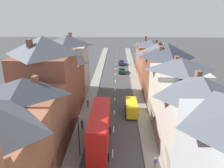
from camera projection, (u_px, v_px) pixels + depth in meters
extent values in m
cube|color=gray|center=(95.00, 86.00, 53.63)|extent=(2.20, 104.00, 0.14)
cube|color=gray|center=(136.00, 86.00, 53.37)|extent=(2.20, 104.00, 0.14)
cube|color=silver|center=(113.00, 153.00, 29.03)|extent=(0.14, 1.80, 0.01)
cube|color=silver|center=(114.00, 129.00, 34.68)|extent=(0.14, 1.80, 0.01)
cube|color=silver|center=(114.00, 112.00, 40.33)|extent=(0.14, 1.80, 0.01)
cube|color=silver|center=(115.00, 99.00, 45.98)|extent=(0.14, 1.80, 0.01)
cube|color=silver|center=(115.00, 89.00, 51.64)|extent=(0.14, 1.80, 0.01)
cube|color=silver|center=(115.00, 81.00, 57.29)|extent=(0.14, 1.80, 0.01)
cube|color=silver|center=(116.00, 74.00, 62.94)|extent=(0.14, 1.80, 0.01)
cube|color=silver|center=(116.00, 69.00, 68.60)|extent=(0.14, 1.80, 0.01)
cube|color=silver|center=(116.00, 64.00, 74.25)|extent=(0.14, 1.80, 0.01)
cube|color=silver|center=(116.00, 60.00, 79.90)|extent=(0.14, 1.80, 0.01)
cube|color=silver|center=(116.00, 56.00, 85.56)|extent=(0.14, 1.80, 0.01)
cube|color=silver|center=(116.00, 53.00, 91.21)|extent=(0.14, 1.80, 0.01)
cube|color=silver|center=(117.00, 51.00, 96.86)|extent=(0.14, 1.80, 0.01)
cube|color=brown|center=(29.00, 128.00, 26.61)|extent=(8.00, 7.02, 9.00)
cube|color=olive|center=(63.00, 148.00, 27.48)|extent=(0.12, 6.45, 3.20)
pyramid|color=#383D47|center=(23.00, 86.00, 24.80)|extent=(8.00, 7.02, 1.84)
cube|color=brown|center=(35.00, 80.00, 24.98)|extent=(0.60, 0.90, 1.05)
cube|color=brown|center=(48.00, 92.00, 33.59)|extent=(8.00, 8.85, 11.95)
cube|color=olive|center=(75.00, 118.00, 34.96)|extent=(0.12, 8.15, 3.20)
pyramid|color=#565B66|center=(43.00, 45.00, 31.16)|extent=(8.00, 8.85, 2.63)
cube|color=brown|center=(29.00, 43.00, 29.29)|extent=(0.60, 0.90, 1.03)
cube|color=brown|center=(61.00, 85.00, 41.63)|extent=(8.00, 7.02, 8.61)
cube|color=maroon|center=(82.00, 98.00, 42.43)|extent=(0.12, 6.46, 3.20)
pyramid|color=#565B66|center=(59.00, 56.00, 39.72)|extent=(8.00, 7.02, 2.82)
cube|color=brown|center=(66.00, 52.00, 40.12)|extent=(0.60, 0.90, 0.99)
cube|color=brown|center=(58.00, 52.00, 40.77)|extent=(0.60, 0.90, 0.92)
cube|color=#BCB7A8|center=(69.00, 69.00, 48.12)|extent=(8.00, 7.51, 10.71)
cube|color=olive|center=(87.00, 86.00, 49.28)|extent=(0.12, 6.91, 3.20)
pyramid|color=#474C56|center=(67.00, 40.00, 45.97)|extent=(8.00, 7.51, 2.15)
cube|color=#99664C|center=(70.00, 36.00, 46.47)|extent=(0.60, 0.90, 1.51)
cube|color=#BCB7A8|center=(196.00, 129.00, 26.80)|extent=(8.00, 10.49, 8.47)
cube|color=maroon|center=(162.00, 147.00, 27.78)|extent=(0.12, 9.65, 3.20)
pyramid|color=#565B66|center=(202.00, 87.00, 24.96)|extent=(8.00, 10.49, 2.54)
cube|color=brown|center=(198.00, 76.00, 26.86)|extent=(0.60, 0.90, 1.28)
cube|color=#BCB7A8|center=(177.00, 97.00, 35.47)|extent=(8.00, 8.17, 9.18)
cube|color=maroon|center=(151.00, 113.00, 36.57)|extent=(0.12, 7.52, 3.20)
pyramid|color=#565B66|center=(180.00, 63.00, 33.61)|extent=(8.00, 8.17, 1.95)
cube|color=brown|center=(177.00, 60.00, 33.76)|extent=(0.60, 0.90, 1.06)
cube|color=brown|center=(165.00, 79.00, 44.52)|extent=(8.00, 10.97, 9.00)
cube|color=#1E5133|center=(145.00, 92.00, 45.59)|extent=(0.12, 10.09, 3.20)
pyramid|color=#383D47|center=(167.00, 50.00, 42.55)|extent=(8.00, 10.97, 2.79)
cube|color=#99664C|center=(165.00, 46.00, 43.16)|extent=(0.60, 0.90, 1.22)
cube|color=#99664C|center=(161.00, 49.00, 41.68)|extent=(0.60, 0.90, 0.91)
cube|color=#935138|center=(156.00, 69.00, 54.99)|extent=(8.00, 10.67, 7.36)
cube|color=navy|center=(140.00, 76.00, 55.78)|extent=(0.12, 9.81, 3.20)
pyramid|color=#565B66|center=(157.00, 49.00, 53.28)|extent=(8.00, 10.67, 2.83)
cube|color=brown|center=(159.00, 45.00, 53.08)|extent=(0.60, 0.90, 1.54)
cube|color=brown|center=(156.00, 47.00, 52.98)|extent=(0.60, 0.90, 0.91)
cube|color=brown|center=(150.00, 59.00, 64.30)|extent=(8.00, 9.31, 7.94)
cube|color=olive|center=(137.00, 66.00, 65.19)|extent=(0.12, 8.57, 3.20)
pyramid|color=#474C56|center=(151.00, 42.00, 62.71)|extent=(8.00, 9.31, 1.60)
cube|color=brown|center=(146.00, 39.00, 65.06)|extent=(0.60, 0.90, 1.41)
cube|color=brown|center=(156.00, 41.00, 61.51)|extent=(0.60, 0.90, 0.94)
cube|color=red|center=(100.00, 136.00, 29.98)|extent=(2.44, 10.80, 2.50)
cube|color=red|center=(100.00, 120.00, 29.18)|extent=(2.44, 10.58, 2.30)
cube|color=red|center=(99.00, 112.00, 28.78)|extent=(2.39, 10.37, 0.10)
cube|color=#28333D|center=(103.00, 116.00, 34.96)|extent=(2.20, 0.10, 1.20)
cube|color=#28333D|center=(102.00, 103.00, 34.19)|extent=(2.20, 0.10, 1.10)
cube|color=#28333D|center=(91.00, 134.00, 29.93)|extent=(0.06, 9.18, 0.90)
cube|color=#28333D|center=(91.00, 120.00, 29.18)|extent=(0.06, 9.18, 0.90)
cube|color=yellow|center=(102.00, 98.00, 33.92)|extent=(1.34, 0.08, 0.32)
cylinder|color=black|center=(94.00, 130.00, 33.55)|extent=(0.30, 1.00, 1.00)
cylinder|color=black|center=(110.00, 130.00, 33.49)|extent=(0.30, 1.00, 1.00)
cylinder|color=black|center=(89.00, 157.00, 27.60)|extent=(0.30, 1.00, 1.00)
cylinder|color=black|center=(108.00, 157.00, 27.54)|extent=(0.30, 1.00, 1.00)
cube|color=navy|center=(121.00, 63.00, 73.38)|extent=(1.70, 4.15, 0.79)
cube|color=#28333D|center=(121.00, 61.00, 72.95)|extent=(1.46, 2.07, 0.60)
cylinder|color=black|center=(119.00, 63.00, 74.74)|extent=(0.20, 0.62, 0.62)
cylinder|color=black|center=(124.00, 63.00, 74.70)|extent=(0.20, 0.62, 0.62)
cylinder|color=black|center=(119.00, 65.00, 72.32)|extent=(0.20, 0.62, 0.62)
cylinder|color=black|center=(124.00, 65.00, 72.27)|extent=(0.20, 0.62, 0.62)
cube|color=#144728|center=(122.00, 70.00, 64.33)|extent=(1.70, 4.24, 0.75)
cube|color=#28333D|center=(122.00, 68.00, 63.90)|extent=(1.46, 2.12, 0.60)
cylinder|color=black|center=(119.00, 70.00, 65.71)|extent=(0.20, 0.62, 0.62)
cylinder|color=black|center=(125.00, 70.00, 65.67)|extent=(0.20, 0.62, 0.62)
cylinder|color=black|center=(119.00, 73.00, 63.24)|extent=(0.20, 0.62, 0.62)
cylinder|color=black|center=(125.00, 73.00, 63.19)|extent=(0.20, 0.62, 0.62)
cube|color=yellow|center=(131.00, 107.00, 39.20)|extent=(1.96, 5.20, 2.10)
cube|color=#28333D|center=(131.00, 100.00, 41.50)|extent=(1.76, 0.10, 0.90)
cylinder|color=black|center=(126.00, 108.00, 41.02)|extent=(0.24, 0.72, 0.72)
cylinder|color=black|center=(136.00, 109.00, 40.98)|extent=(0.24, 0.72, 0.72)
cylinder|color=black|center=(126.00, 116.00, 38.09)|extent=(0.24, 0.72, 0.72)
cylinder|color=black|center=(137.00, 116.00, 38.04)|extent=(0.24, 0.72, 0.72)
cylinder|color=gray|center=(154.00, 166.00, 25.92)|extent=(0.14, 0.14, 0.84)
cylinder|color=gray|center=(156.00, 166.00, 25.92)|extent=(0.14, 0.14, 0.84)
cube|color=#2D4C9E|center=(155.00, 161.00, 25.69)|extent=(0.36, 0.22, 0.54)
sphere|color=tan|center=(156.00, 158.00, 25.56)|extent=(0.22, 0.22, 0.22)
cylinder|color=#23232D|center=(82.00, 126.00, 34.49)|extent=(0.14, 0.14, 0.84)
cylinder|color=#23232D|center=(83.00, 126.00, 34.49)|extent=(0.14, 0.14, 0.84)
cube|color=#723384|center=(82.00, 122.00, 34.26)|extent=(0.36, 0.22, 0.54)
sphere|color=brown|center=(82.00, 120.00, 34.13)|extent=(0.22, 0.22, 0.22)
cylinder|color=#3D4256|center=(87.00, 105.00, 41.98)|extent=(0.14, 0.14, 0.84)
cylinder|color=#3D4256|center=(88.00, 105.00, 41.98)|extent=(0.14, 0.14, 0.84)
cube|color=red|center=(88.00, 102.00, 41.75)|extent=(0.36, 0.22, 0.54)
sphere|color=#9E7051|center=(88.00, 100.00, 41.62)|extent=(0.22, 0.22, 0.22)
cylinder|color=black|center=(79.00, 138.00, 27.52)|extent=(0.12, 0.12, 5.50)
cylinder|color=black|center=(79.00, 118.00, 27.06)|extent=(0.08, 0.90, 0.08)
cube|color=beige|center=(79.00, 117.00, 27.51)|extent=(0.20, 0.32, 0.20)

